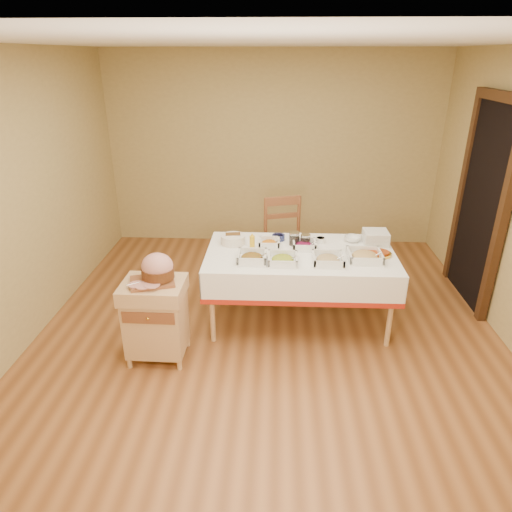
# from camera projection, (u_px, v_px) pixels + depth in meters

# --- Properties ---
(room_shell) EXTENTS (5.00, 5.00, 5.00)m
(room_shell) POSITION_uv_depth(u_px,v_px,m) (270.00, 208.00, 3.93)
(room_shell) COLOR brown
(room_shell) RESTS_ON ground
(doorway) EXTENTS (0.09, 1.10, 2.20)m
(doorway) POSITION_uv_depth(u_px,v_px,m) (483.00, 201.00, 4.74)
(doorway) COLOR black
(doorway) RESTS_ON ground
(dining_table) EXTENTS (1.82, 1.02, 0.76)m
(dining_table) POSITION_uv_depth(u_px,v_px,m) (300.00, 267.00, 4.48)
(dining_table) COLOR tan
(dining_table) RESTS_ON ground
(butcher_cart) EXTENTS (0.54, 0.46, 0.75)m
(butcher_cart) POSITION_uv_depth(u_px,v_px,m) (156.00, 316.00, 3.98)
(butcher_cart) COLOR tan
(butcher_cart) RESTS_ON ground
(dining_chair) EXTENTS (0.57, 0.55, 1.04)m
(dining_chair) POSITION_uv_depth(u_px,v_px,m) (285.00, 243.00, 5.23)
(dining_chair) COLOR brown
(dining_chair) RESTS_ON ground
(ham_on_board) EXTENTS (0.38, 0.37, 0.25)m
(ham_on_board) POSITION_uv_depth(u_px,v_px,m) (157.00, 270.00, 3.83)
(ham_on_board) COLOR brown
(ham_on_board) RESTS_ON butcher_cart
(serving_dish_a) EXTENTS (0.27, 0.27, 0.12)m
(serving_dish_a) POSITION_uv_depth(u_px,v_px,m) (252.00, 257.00, 4.21)
(serving_dish_a) COLOR silver
(serving_dish_a) RESTS_ON dining_table
(serving_dish_b) EXTENTS (0.27, 0.27, 0.11)m
(serving_dish_b) POSITION_uv_depth(u_px,v_px,m) (283.00, 259.00, 4.18)
(serving_dish_b) COLOR silver
(serving_dish_b) RESTS_ON dining_table
(serving_dish_c) EXTENTS (0.28, 0.28, 0.11)m
(serving_dish_c) POSITION_uv_depth(u_px,v_px,m) (328.00, 259.00, 4.17)
(serving_dish_c) COLOR silver
(serving_dish_c) RESTS_ON dining_table
(serving_dish_d) EXTENTS (0.31, 0.31, 0.12)m
(serving_dish_d) POSITION_uv_depth(u_px,v_px,m) (365.00, 256.00, 4.24)
(serving_dish_d) COLOR silver
(serving_dish_d) RESTS_ON dining_table
(serving_dish_e) EXTENTS (0.21, 0.20, 0.10)m
(serving_dish_e) POSITION_uv_depth(u_px,v_px,m) (269.00, 243.00, 4.55)
(serving_dish_e) COLOR silver
(serving_dish_e) RESTS_ON dining_table
(serving_dish_f) EXTENTS (0.24, 0.22, 0.11)m
(serving_dish_f) POSITION_uv_depth(u_px,v_px,m) (304.00, 245.00, 4.49)
(serving_dish_f) COLOR silver
(serving_dish_f) RESTS_ON dining_table
(small_bowl_left) EXTENTS (0.11, 0.11, 0.05)m
(small_bowl_left) POSITION_uv_depth(u_px,v_px,m) (237.00, 238.00, 4.67)
(small_bowl_left) COLOR silver
(small_bowl_left) RESTS_ON dining_table
(small_bowl_mid) EXTENTS (0.13, 0.13, 0.06)m
(small_bowl_mid) POSITION_uv_depth(u_px,v_px,m) (278.00, 237.00, 4.69)
(small_bowl_mid) COLOR navy
(small_bowl_mid) RESTS_ON dining_table
(small_bowl_right) EXTENTS (0.10, 0.10, 0.05)m
(small_bowl_right) POSITION_uv_depth(u_px,v_px,m) (320.00, 240.00, 4.63)
(small_bowl_right) COLOR silver
(small_bowl_right) RESTS_ON dining_table
(bowl_white_imported) EXTENTS (0.16, 0.16, 0.03)m
(bowl_white_imported) POSITION_uv_depth(u_px,v_px,m) (296.00, 236.00, 4.76)
(bowl_white_imported) COLOR silver
(bowl_white_imported) RESTS_ON dining_table
(bowl_small_imported) EXTENTS (0.22, 0.22, 0.05)m
(bowl_small_imported) POSITION_uv_depth(u_px,v_px,m) (352.00, 239.00, 4.66)
(bowl_small_imported) COLOR silver
(bowl_small_imported) RESTS_ON dining_table
(preserve_jar_left) EXTENTS (0.11, 0.11, 0.14)m
(preserve_jar_left) POSITION_uv_depth(u_px,v_px,m) (294.00, 239.00, 4.56)
(preserve_jar_left) COLOR silver
(preserve_jar_left) RESTS_ON dining_table
(preserve_jar_right) EXTENTS (0.10, 0.10, 0.12)m
(preserve_jar_right) POSITION_uv_depth(u_px,v_px,m) (305.00, 241.00, 4.53)
(preserve_jar_right) COLOR silver
(preserve_jar_right) RESTS_ON dining_table
(mustard_bottle) EXTENTS (0.05, 0.05, 0.16)m
(mustard_bottle) POSITION_uv_depth(u_px,v_px,m) (252.00, 241.00, 4.47)
(mustard_bottle) COLOR gold
(mustard_bottle) RESTS_ON dining_table
(bread_basket) EXTENTS (0.25, 0.25, 0.11)m
(bread_basket) POSITION_uv_depth(u_px,v_px,m) (233.00, 239.00, 4.60)
(bread_basket) COLOR silver
(bread_basket) RESTS_ON dining_table
(plate_stack) EXTENTS (0.24, 0.24, 0.13)m
(plate_stack) POSITION_uv_depth(u_px,v_px,m) (376.00, 237.00, 4.59)
(plate_stack) COLOR silver
(plate_stack) RESTS_ON dining_table
(brass_platter) EXTENTS (0.31, 0.22, 0.04)m
(brass_platter) POSITION_uv_depth(u_px,v_px,m) (375.00, 253.00, 4.34)
(brass_platter) COLOR gold
(brass_platter) RESTS_ON dining_table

